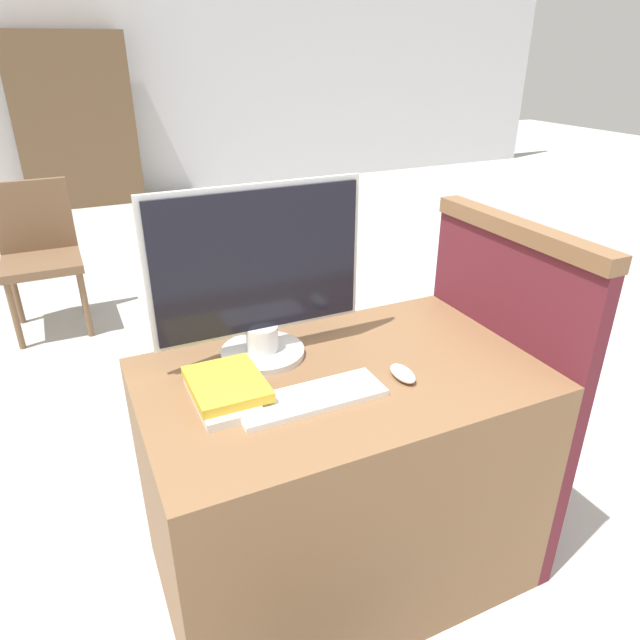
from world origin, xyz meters
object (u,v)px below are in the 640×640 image
(keyboard, at_px, (311,398))
(book_stack, at_px, (225,389))
(mouse, at_px, (403,373))
(monitor, at_px, (259,277))
(far_chair, at_px, (39,249))

(keyboard, height_order, book_stack, book_stack)
(mouse, bearing_deg, keyboard, 178.54)
(monitor, distance_m, far_chair, 2.39)
(mouse, bearing_deg, book_stack, 166.29)
(keyboard, height_order, mouse, mouse)
(keyboard, height_order, far_chair, far_chair)
(mouse, distance_m, far_chair, 2.72)
(mouse, height_order, book_stack, book_stack)
(keyboard, bearing_deg, mouse, -1.46)
(mouse, bearing_deg, monitor, 136.64)
(book_stack, bearing_deg, keyboard, -28.76)
(monitor, relative_size, far_chair, 0.70)
(monitor, xyz_separation_m, book_stack, (-0.17, -0.17, -0.22))
(monitor, distance_m, keyboard, 0.37)
(mouse, bearing_deg, far_chair, 110.06)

